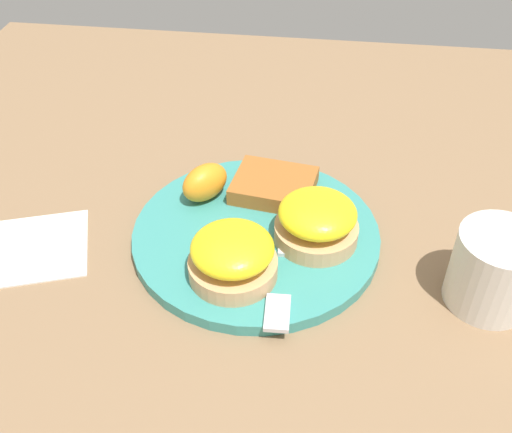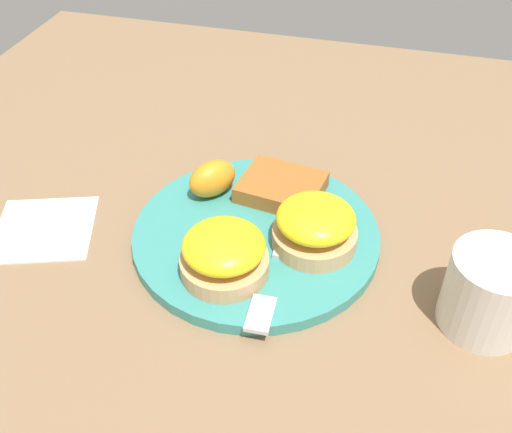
{
  "view_description": "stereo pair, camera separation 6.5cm",
  "coord_description": "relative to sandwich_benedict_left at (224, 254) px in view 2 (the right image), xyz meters",
  "views": [
    {
      "loc": [
        0.07,
        -0.49,
        0.46
      ],
      "look_at": [
        0.0,
        0.0,
        0.03
      ],
      "focal_mm": 42.0,
      "sensor_mm": 36.0,
      "label": 1
    },
    {
      "loc": [
        0.13,
        -0.48,
        0.46
      ],
      "look_at": [
        0.0,
        0.0,
        0.03
      ],
      "focal_mm": 42.0,
      "sensor_mm": 36.0,
      "label": 2
    }
  ],
  "objects": [
    {
      "name": "sandwich_benedict_right",
      "position": [
        0.08,
        0.07,
        0.0
      ],
      "size": [
        0.09,
        0.09,
        0.05
      ],
      "color": "tan",
      "rests_on": "plate"
    },
    {
      "name": "sandwich_benedict_left",
      "position": [
        0.0,
        0.0,
        0.0
      ],
      "size": [
        0.09,
        0.09,
        0.05
      ],
      "color": "tan",
      "rests_on": "plate"
    },
    {
      "name": "cup",
      "position": [
        0.26,
        0.01,
        0.0
      ],
      "size": [
        0.11,
        0.08,
        0.08
      ],
      "color": "silver",
      "rests_on": "ground_plane"
    },
    {
      "name": "plate",
      "position": [
        0.01,
        0.07,
        -0.03
      ],
      "size": [
        0.27,
        0.27,
        0.01
      ],
      "primitive_type": "cylinder",
      "color": "teal",
      "rests_on": "ground_plane"
    },
    {
      "name": "hashbrown_patty",
      "position": [
        0.03,
        0.14,
        -0.02
      ],
      "size": [
        0.1,
        0.09,
        0.02
      ],
      "primitive_type": "cube",
      "rotation": [
        0.0,
        0.0,
        -0.14
      ],
      "color": "#A05C25",
      "rests_on": "plate"
    },
    {
      "name": "ground_plane",
      "position": [
        0.01,
        0.07,
        -0.04
      ],
      "size": [
        1.1,
        1.1,
        0.0
      ],
      "primitive_type": "plane",
      "color": "#846647"
    },
    {
      "name": "fork",
      "position": [
        0.05,
        0.02,
        -0.02
      ],
      "size": [
        0.03,
        0.22,
        0.0
      ],
      "color": "silver",
      "rests_on": "plate"
    },
    {
      "name": "napkin",
      "position": [
        -0.22,
        0.02,
        -0.04
      ],
      "size": [
        0.14,
        0.14,
        0.0
      ],
      "primitive_type": "cube",
      "rotation": [
        0.0,
        0.0,
        0.34
      ],
      "color": "white",
      "rests_on": "ground_plane"
    },
    {
      "name": "orange_wedge",
      "position": [
        -0.05,
        0.12,
        -0.0
      ],
      "size": [
        0.07,
        0.07,
        0.04
      ],
      "primitive_type": "ellipsoid",
      "rotation": [
        0.0,
        0.0,
        4.02
      ],
      "color": "orange",
      "rests_on": "plate"
    }
  ]
}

